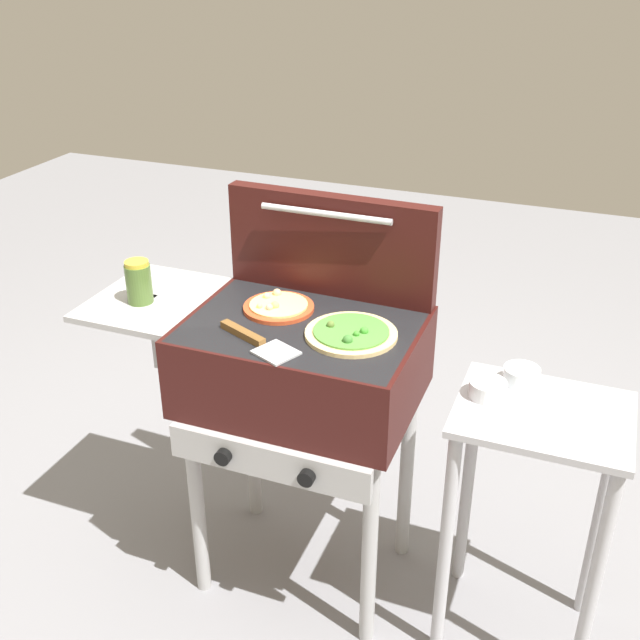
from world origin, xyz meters
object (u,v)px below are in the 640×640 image
Objects in this scene: grill at (298,368)px; topping_bowl_near at (521,376)px; prep_table at (533,481)px; spatula at (256,341)px; pizza_cheese at (278,306)px; pizza_veggie at (351,333)px; sauce_jar at (139,282)px; topping_bowl_far at (487,390)px.

topping_bowl_near is at bearing 11.42° from grill.
topping_bowl_near is (-0.08, 0.12, 0.24)m from prep_table.
grill is 0.22m from spatula.
pizza_cheese is 0.84m from prep_table.
sauce_jar is at bearing -178.08° from pizza_veggie.
pizza_cheese is 0.21m from spatula.
pizza_cheese is at bearing 97.72° from spatula.
pizza_veggie is 2.51× the size of topping_bowl_far.
pizza_veggie is at bearing 30.24° from spatula.
prep_table is (0.73, 0.15, -0.36)m from spatula.
prep_table is (0.51, 0.02, -0.36)m from pizza_veggie.
spatula is 2.68× the size of topping_bowl_near.
pizza_cheese is 0.82× the size of pizza_veggie.
grill is 0.61m from topping_bowl_near.
topping_bowl_far is (-0.07, -0.10, 0.00)m from topping_bowl_near.
grill is 1.24× the size of prep_table.
pizza_cheese is 2.08× the size of topping_bowl_near.
pizza_cheese is 2.05× the size of topping_bowl_far.
prep_table is at bearing -6.23° from topping_bowl_far.
pizza_cheese reaches higher than topping_bowl_far.
topping_bowl_far is at bearing 5.96° from pizza_veggie.
grill is at bearing -35.12° from pizza_cheese.
grill is at bearing -179.63° from prep_table.
grill is at bearing 173.80° from pizza_veggie.
spatula is at bearing -111.53° from grill.
pizza_veggie is 2.54× the size of topping_bowl_near.
pizza_cheese is at bearing 176.35° from topping_bowl_far.
topping_bowl_far is (-0.15, 0.02, 0.24)m from prep_table.
spatula is (-0.06, -0.14, 0.15)m from grill.
spatula reaches higher than topping_bowl_near.
prep_table is at bearing -4.16° from pizza_cheese.
spatula is (0.42, -0.11, -0.06)m from sauce_jar.
sauce_jar reaches higher than pizza_veggie.
spatula reaches higher than grill.
topping_bowl_near is at bearing 54.16° from topping_bowl_far.
spatula is at bearing -164.18° from topping_bowl_far.
grill is 9.88× the size of topping_bowl_near.
sauce_jar reaches higher than pizza_cheese.
topping_bowl_near is at bearing 123.14° from prep_table.
topping_bowl_near is at bearing 8.46° from sauce_jar.
sauce_jar is 0.44m from spatula.
sauce_jar reaches higher than topping_bowl_near.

